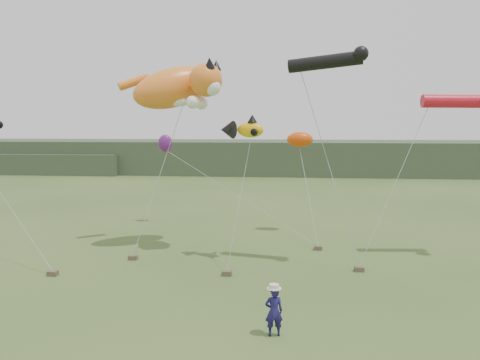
% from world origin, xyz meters
% --- Properties ---
extents(ground, '(120.00, 120.00, 0.00)m').
position_xyz_m(ground, '(0.00, 0.00, 0.00)').
color(ground, '#385123').
rests_on(ground, ground).
extents(headland, '(90.00, 13.00, 4.00)m').
position_xyz_m(headland, '(-3.11, 44.69, 1.92)').
color(headland, '#2D3D28').
rests_on(headland, ground).
extents(festival_attendant, '(0.59, 0.45, 1.45)m').
position_xyz_m(festival_attendant, '(2.36, -1.75, 0.72)').
color(festival_attendant, '#1A154F').
rests_on(festival_attendant, ground).
extents(sandbag_anchors, '(12.82, 5.35, 0.20)m').
position_xyz_m(sandbag_anchors, '(-0.13, 4.78, 0.10)').
color(sandbag_anchors, brown).
rests_on(sandbag_anchors, ground).
extents(cat_kite, '(5.54, 3.91, 2.90)m').
position_xyz_m(cat_kite, '(-2.46, 7.73, 7.89)').
color(cat_kite, orange).
rests_on(cat_kite, ground).
extents(fish_kite, '(2.19, 1.45, 1.07)m').
position_xyz_m(fish_kite, '(0.67, 5.93, 5.87)').
color(fish_kite, '#EFAF0C').
rests_on(fish_kite, ground).
extents(tube_kites, '(9.41, 3.05, 2.44)m').
position_xyz_m(tube_kites, '(7.65, 6.49, 7.92)').
color(tube_kites, black).
rests_on(tube_kites, ground).
extents(misc_kites, '(9.29, 2.33, 1.26)m').
position_xyz_m(misc_kites, '(0.62, 12.24, 5.14)').
color(misc_kites, '#D64309').
rests_on(misc_kites, ground).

